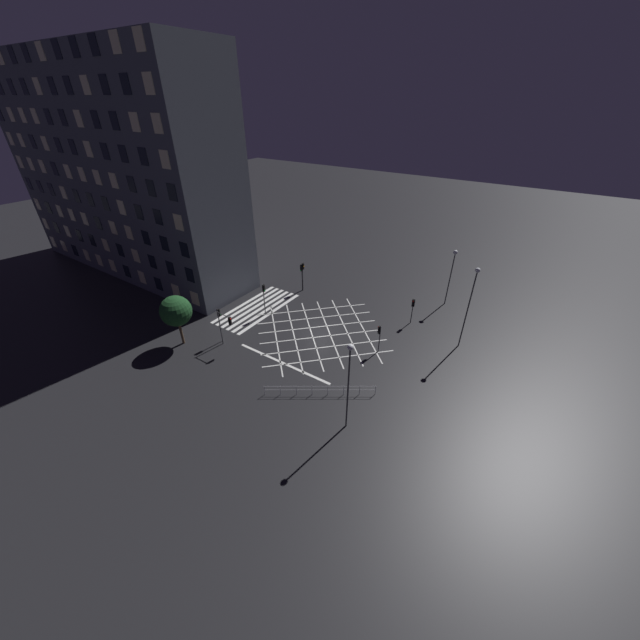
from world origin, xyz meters
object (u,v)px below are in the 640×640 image
traffic_light_sw_cross (303,271)px  street_lamp_east (472,294)px  street_lamp_west (453,265)px  street_lamp_far (349,374)px  traffic_light_nw_main (413,306)px  traffic_light_se_main (219,318)px  street_tree_near (176,311)px  traffic_light_median_south (264,294)px  traffic_light_sw_main (301,272)px  traffic_light_se_cross (226,323)px  traffic_light_median_north (379,333)px

traffic_light_sw_cross → street_lamp_east: (1.23, 22.34, 3.58)m
street_lamp_west → street_lamp_far: 25.57m
traffic_light_nw_main → street_lamp_far: (18.37, 1.51, 3.43)m
street_lamp_west → traffic_light_se_main: bearing=-39.3°
traffic_light_sw_cross → street_tree_near: bearing=-101.8°
traffic_light_se_main → traffic_light_median_south: traffic_light_median_south is taller
traffic_light_median_south → traffic_light_nw_main: bearing=27.2°
traffic_light_nw_main → street_lamp_east: bearing=77.1°
street_lamp_east → traffic_light_sw_main: bearing=-92.8°
traffic_light_se_main → traffic_light_se_cross: traffic_light_se_cross is taller
traffic_light_nw_main → traffic_light_sw_main: size_ratio=0.84×
street_lamp_west → street_tree_near: size_ratio=1.28×
street_lamp_west → traffic_light_nw_main: bearing=-16.0°
street_tree_near → street_lamp_west: bearing=139.2°
traffic_light_se_main → traffic_light_median_north: size_ratio=1.26×
traffic_light_se_cross → street_lamp_east: bearing=33.9°
traffic_light_sw_cross → traffic_light_median_south: size_ratio=0.99×
traffic_light_median_north → traffic_light_se_cross: (8.33, -14.19, 0.69)m
traffic_light_se_cross → traffic_light_sw_main: size_ratio=1.06×
traffic_light_sw_cross → traffic_light_median_south: traffic_light_median_south is taller
traffic_light_nw_main → traffic_light_sw_main: 16.24m
traffic_light_se_main → traffic_light_nw_main: traffic_light_se_main is taller
traffic_light_nw_main → street_lamp_far: bearing=4.7°
traffic_light_se_cross → traffic_light_nw_main: traffic_light_se_cross is taller
traffic_light_se_cross → street_lamp_east: (-14.34, 21.31, 3.52)m
traffic_light_median_south → traffic_light_sw_main: bearing=90.7°
traffic_light_median_north → traffic_light_sw_cross: (-7.24, -15.22, 0.63)m
traffic_light_sw_cross → traffic_light_se_cross: bearing=-86.2°
traffic_light_sw_main → street_lamp_east: bearing=87.2°
traffic_light_sw_cross → street_lamp_west: size_ratio=0.56×
street_tree_near → traffic_light_sw_main: bearing=168.6°
traffic_light_sw_main → street_tree_near: (17.83, -3.60, 1.36)m
traffic_light_sw_cross → traffic_light_sw_main: traffic_light_sw_cross is taller
street_lamp_east → street_tree_near: (16.74, -26.10, -2.39)m
traffic_light_se_main → street_lamp_west: street_lamp_west is taller
street_lamp_west → street_lamp_far: (25.56, -0.55, 0.19)m
traffic_light_se_main → traffic_light_nw_main: 22.52m
traffic_light_median_north → traffic_light_se_cross: bearing=30.4°
traffic_light_median_south → traffic_light_sw_cross: bearing=89.5°
traffic_light_se_cross → traffic_light_nw_main: 21.81m
traffic_light_se_cross → street_lamp_far: size_ratio=0.49×
traffic_light_sw_cross → street_lamp_far: (18.16, 17.58, 2.80)m
traffic_light_median_south → street_lamp_west: bearing=40.4°
traffic_light_se_main → traffic_light_sw_main: (-15.04, 0.21, -0.15)m
traffic_light_se_cross → traffic_light_median_south: 7.55m
traffic_light_sw_cross → traffic_light_sw_main: size_ratio=1.06×
street_lamp_east → traffic_light_median_south: bearing=-73.0°
traffic_light_nw_main → street_tree_near: 26.96m
traffic_light_median_north → street_lamp_east: (-6.01, 7.12, 4.21)m
traffic_light_nw_main → traffic_light_sw_main: traffic_light_sw_main is taller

